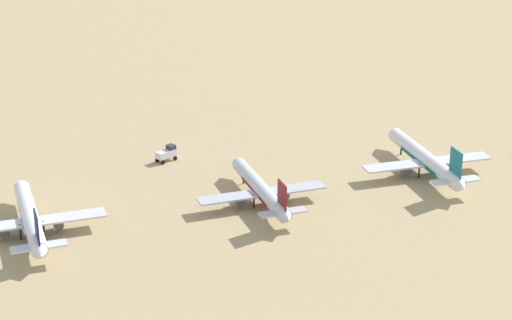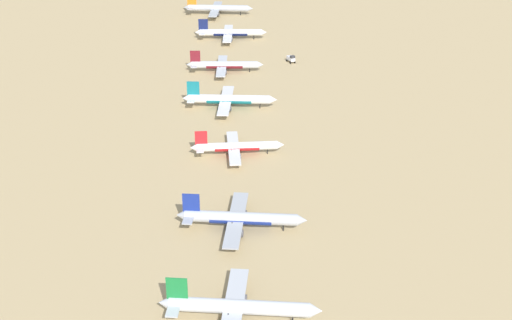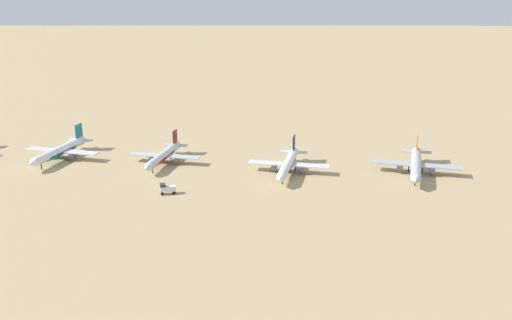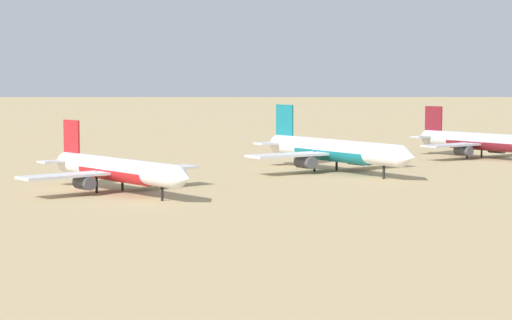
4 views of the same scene
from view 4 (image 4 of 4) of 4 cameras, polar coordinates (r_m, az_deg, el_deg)
The scene contains 4 objects.
ground_plane at distance 157.68m, azimuth 4.84°, elevation -0.78°, with size 1800.00×1800.00×0.00m, color tan.
parked_jet_2 at distance 128.84m, azimuth -8.87°, elevation -0.61°, with size 34.52×28.21×9.98m.
parked_jet_3 at distance 157.28m, azimuth 4.91°, elevation 0.61°, with size 39.96×32.42×11.53m.
parked_jet_4 at distance 190.92m, azimuth 14.13°, elevation 1.13°, with size 36.59×29.77×10.55m.
Camera 4 is at (126.40, -92.97, 15.56)m, focal length 63.07 mm.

